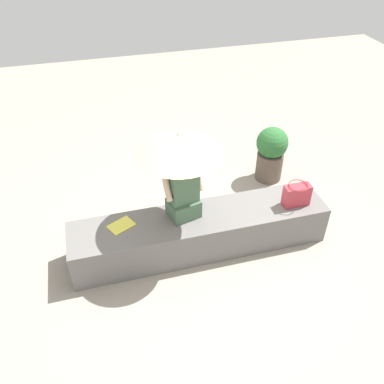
# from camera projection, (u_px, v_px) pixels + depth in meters

# --- Properties ---
(ground_plane) EXTENTS (14.00, 14.00, 0.00)m
(ground_plane) POSITION_uv_depth(u_px,v_px,m) (200.00, 246.00, 5.06)
(ground_plane) COLOR #9E9384
(stone_bench) EXTENTS (3.07, 0.63, 0.49)m
(stone_bench) POSITION_uv_depth(u_px,v_px,m) (200.00, 232.00, 4.91)
(stone_bench) COLOR slate
(stone_bench) RESTS_ON ground
(person_seated) EXTENTS (0.50, 0.35, 0.90)m
(person_seated) POSITION_uv_depth(u_px,v_px,m) (183.00, 189.00, 4.54)
(person_seated) COLOR #47664C
(person_seated) RESTS_ON stone_bench
(parasol) EXTENTS (0.96, 0.96, 1.12)m
(parasol) POSITION_uv_depth(u_px,v_px,m) (178.00, 144.00, 4.16)
(parasol) COLOR #B7B7BC
(parasol) RESTS_ON stone_bench
(handbag_black) EXTENTS (0.32, 0.24, 0.29)m
(handbag_black) POSITION_uv_depth(u_px,v_px,m) (297.00, 195.00, 4.84)
(handbag_black) COLOR #B2333D
(handbag_black) RESTS_ON stone_bench
(magazine) EXTENTS (0.34, 0.30, 0.01)m
(magazine) POSITION_uv_depth(u_px,v_px,m) (121.00, 225.00, 4.62)
(magazine) COLOR #EAE04C
(magazine) RESTS_ON stone_bench
(planter_near) EXTENTS (0.46, 0.46, 0.84)m
(planter_near) POSITION_uv_depth(u_px,v_px,m) (271.00, 152.00, 5.94)
(planter_near) COLOR brown
(planter_near) RESTS_ON ground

